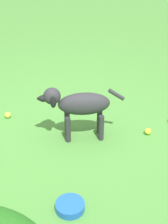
{
  "coord_description": "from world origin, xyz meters",
  "views": [
    {
      "loc": [
        1.94,
        -2.0,
        1.96
      ],
      "look_at": [
        0.17,
        0.17,
        0.28
      ],
      "focal_mm": 55.96,
      "sensor_mm": 36.0,
      "label": 1
    }
  ],
  "objects": [
    {
      "name": "dog",
      "position": [
        0.14,
        0.14,
        0.36
      ],
      "size": [
        0.6,
        0.6,
        0.54
      ],
      "rotation": [
        0.0,
        0.0,
        3.92
      ],
      "color": "#2D2D33",
      "rests_on": "ground"
    },
    {
      "name": "water_bowl",
      "position": [
        0.69,
        -0.63,
        0.03
      ],
      "size": [
        0.22,
        0.22,
        0.06
      ],
      "primitive_type": "cylinder",
      "color": "blue",
      "rests_on": "ground"
    },
    {
      "name": "tennis_ball_0",
      "position": [
        0.63,
        0.6,
        0.03
      ],
      "size": [
        0.07,
        0.07,
        0.07
      ],
      "primitive_type": "sphere",
      "color": "#C0D92F",
      "rests_on": "ground"
    },
    {
      "name": "tennis_ball_4",
      "position": [
        -0.03,
        0.64,
        0.03
      ],
      "size": [
        0.07,
        0.07,
        0.07
      ],
      "primitive_type": "sphere",
      "color": "#CADC3B",
      "rests_on": "ground"
    },
    {
      "name": "tennis_ball_3",
      "position": [
        -0.68,
        -0.07,
        0.03
      ],
      "size": [
        0.07,
        0.07,
        0.07
      ],
      "primitive_type": "sphere",
      "color": "#D3D63D",
      "rests_on": "ground"
    },
    {
      "name": "ground",
      "position": [
        0.0,
        0.0,
        0.0
      ],
      "size": [
        14.0,
        14.0,
        0.0
      ],
      "primitive_type": "plane",
      "color": "#478438"
    }
  ]
}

